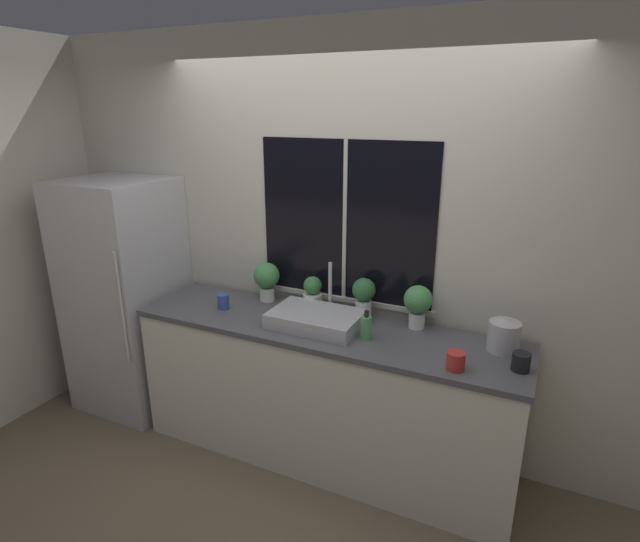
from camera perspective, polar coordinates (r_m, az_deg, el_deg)
ground_plane at (r=3.34m, az=-1.97°, el=-22.97°), size 14.00×14.00×0.00m
wall_back at (r=3.22m, az=3.09°, el=2.92°), size 8.00×0.09×2.70m
wall_left at (r=5.13m, az=-17.21°, el=7.89°), size 0.06×7.00×2.70m
counter at (r=3.27m, az=0.34°, el=-13.75°), size 2.42×0.61×0.93m
refrigerator at (r=3.98m, az=-21.28°, el=-2.69°), size 0.72×0.69×1.73m
sink at (r=3.04m, az=-0.45°, el=-5.45°), size 0.54×0.41×0.34m
potted_plant_far_left at (r=3.41m, az=-6.12°, el=-0.82°), size 0.18×0.18×0.27m
potted_plant_center_left at (r=3.27m, az=-0.85°, el=-2.59°), size 0.13×0.13×0.22m
potted_plant_center_right at (r=3.12m, az=5.02°, el=-2.78°), size 0.15×0.15×0.26m
potted_plant_far_right at (r=3.02m, az=11.12°, el=-3.56°), size 0.17×0.17×0.27m
soap_bottle at (r=2.88m, az=5.30°, el=-6.39°), size 0.06×0.06×0.17m
mug_blue at (r=3.35m, az=-11.00°, el=-3.43°), size 0.08×0.08×0.10m
mug_black at (r=2.74m, az=21.98°, el=-9.61°), size 0.09×0.09×0.09m
mug_red at (r=2.65m, az=15.25°, el=-9.87°), size 0.09×0.09×0.09m
kettle at (r=2.90m, az=20.28°, el=-6.91°), size 0.17×0.17×0.19m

